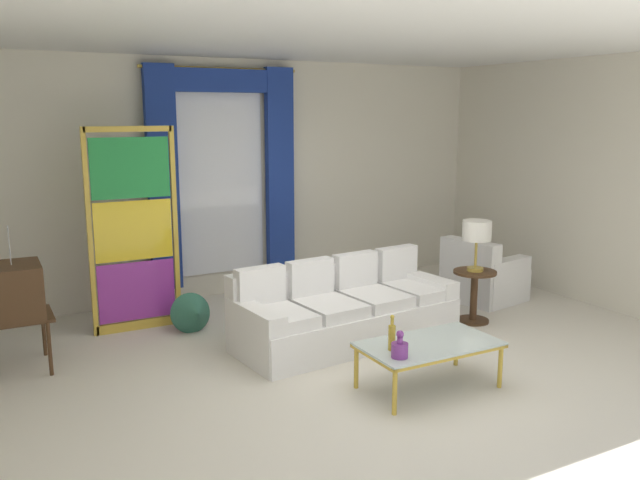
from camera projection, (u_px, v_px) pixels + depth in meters
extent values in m
plane|color=silver|center=(358.00, 367.00, 6.08)|extent=(16.00, 16.00, 0.00)
cube|color=silver|center=(236.00, 178.00, 8.44)|extent=(8.00, 0.12, 3.00)
cube|color=silver|center=(588.00, 182.00, 8.01)|extent=(0.12, 7.00, 3.00)
cube|color=white|center=(318.00, 39.00, 6.19)|extent=(8.00, 7.60, 0.04)
cube|color=white|center=(221.00, 176.00, 8.26)|extent=(1.10, 0.02, 2.50)
cylinder|color=gold|center=(220.00, 69.00, 7.93)|extent=(2.00, 0.04, 0.04)
cube|color=navy|center=(163.00, 179.00, 7.81)|extent=(0.36, 0.12, 2.70)
cube|color=navy|center=(280.00, 174.00, 8.53)|extent=(0.36, 0.12, 2.70)
cube|color=navy|center=(221.00, 80.00, 7.94)|extent=(1.80, 0.10, 0.28)
cube|color=white|center=(348.00, 324.00, 6.72)|extent=(2.40, 1.13, 0.38)
cube|color=white|center=(327.00, 297.00, 6.98)|extent=(2.33, 0.43, 0.78)
cube|color=white|center=(425.00, 300.00, 7.29)|extent=(0.28, 0.87, 0.56)
cube|color=white|center=(256.00, 336.00, 6.12)|extent=(0.28, 0.87, 0.56)
cube|color=white|center=(415.00, 290.00, 7.11)|extent=(0.60, 0.79, 0.12)
cube|color=white|center=(396.00, 264.00, 7.33)|extent=(0.52, 0.19, 0.40)
cube|color=white|center=(373.00, 298.00, 6.79)|extent=(0.60, 0.79, 0.12)
cube|color=white|center=(355.00, 271.00, 7.01)|extent=(0.52, 0.19, 0.40)
cube|color=white|center=(327.00, 307.00, 6.47)|extent=(0.60, 0.79, 0.12)
cube|color=white|center=(310.00, 279.00, 6.69)|extent=(0.52, 0.19, 0.40)
cube|color=white|center=(277.00, 317.00, 6.15)|extent=(0.60, 0.79, 0.12)
cube|color=white|center=(260.00, 287.00, 6.37)|extent=(0.52, 0.19, 0.40)
cube|color=silver|center=(429.00, 344.00, 5.56)|extent=(1.18, 0.66, 0.02)
cube|color=gold|center=(408.00, 335.00, 5.83)|extent=(1.18, 0.04, 0.03)
cube|color=gold|center=(452.00, 358.00, 5.30)|extent=(1.18, 0.04, 0.03)
cube|color=gold|center=(373.00, 357.00, 5.30)|extent=(0.04, 0.66, 0.03)
cube|color=gold|center=(480.00, 335.00, 5.83)|extent=(0.04, 0.66, 0.03)
cylinder|color=gold|center=(356.00, 367.00, 5.60)|extent=(0.04, 0.04, 0.38)
cylinder|color=gold|center=(456.00, 346.00, 6.11)|extent=(0.04, 0.04, 0.38)
cylinder|color=gold|center=(395.00, 392.00, 5.10)|extent=(0.04, 0.04, 0.38)
cylinder|color=gold|center=(500.00, 367.00, 5.61)|extent=(0.04, 0.04, 0.38)
cylinder|color=gold|center=(392.00, 338.00, 5.36)|extent=(0.06, 0.06, 0.21)
cylinder|color=gold|center=(392.00, 322.00, 5.34)|extent=(0.03, 0.03, 0.06)
sphere|color=gold|center=(392.00, 317.00, 5.33)|extent=(0.04, 0.04, 0.04)
cylinder|color=#753384|center=(400.00, 350.00, 5.21)|extent=(0.14, 0.14, 0.12)
cylinder|color=#753384|center=(400.00, 340.00, 5.19)|extent=(0.05, 0.05, 0.05)
sphere|color=#753384|center=(400.00, 334.00, 5.18)|extent=(0.06, 0.06, 0.06)
cube|color=#472D19|center=(16.00, 318.00, 5.94)|extent=(0.62, 0.54, 0.03)
cylinder|color=#472D19|center=(50.00, 349.00, 5.86)|extent=(0.04, 0.04, 0.50)
cylinder|color=#472D19|center=(44.00, 331.00, 6.34)|extent=(0.04, 0.04, 0.50)
cube|color=#472D19|center=(14.00, 291.00, 5.89)|extent=(0.48, 0.56, 0.48)
cylinder|color=silver|center=(9.00, 245.00, 5.81)|extent=(0.01, 0.13, 0.34)
cylinder|color=silver|center=(9.00, 245.00, 5.81)|extent=(0.01, 0.13, 0.34)
cube|color=white|center=(485.00, 284.00, 8.27)|extent=(0.93, 0.93, 0.40)
cube|color=white|center=(486.00, 265.00, 8.22)|extent=(0.80, 0.80, 0.10)
cube|color=white|center=(469.00, 272.00, 8.04)|extent=(0.33, 0.82, 0.80)
cube|color=white|center=(465.00, 272.00, 8.50)|extent=(0.76, 0.30, 0.58)
cube|color=white|center=(506.00, 282.00, 8.01)|extent=(0.76, 0.30, 0.58)
cube|color=gold|center=(90.00, 234.00, 6.74)|extent=(0.05, 0.05, 2.20)
cube|color=gold|center=(175.00, 227.00, 7.16)|extent=(0.05, 0.05, 2.20)
cube|color=gold|center=(128.00, 129.00, 6.75)|extent=(0.90, 0.05, 0.06)
cube|color=gold|center=(139.00, 325.00, 7.15)|extent=(0.90, 0.05, 0.10)
cube|color=purple|center=(137.00, 291.00, 7.08)|extent=(0.82, 0.02, 0.64)
cube|color=yellow|center=(134.00, 231.00, 6.95)|extent=(0.82, 0.02, 0.64)
cube|color=#238E3D|center=(130.00, 168.00, 6.82)|extent=(0.82, 0.02, 0.64)
cylinder|color=beige|center=(190.00, 327.00, 7.12)|extent=(0.16, 0.16, 0.06)
ellipsoid|color=navy|center=(190.00, 318.00, 7.10)|extent=(0.18, 0.32, 0.20)
sphere|color=navy|center=(185.00, 305.00, 7.20)|extent=(0.09, 0.09, 0.09)
cone|color=gold|center=(184.00, 303.00, 7.25)|extent=(0.02, 0.04, 0.02)
cone|color=#306C54|center=(194.00, 313.00, 6.93)|extent=(0.44, 0.40, 0.50)
cylinder|color=#472D19|center=(475.00, 272.00, 7.30)|extent=(0.48, 0.48, 0.03)
cylinder|color=#472D19|center=(474.00, 297.00, 7.36)|extent=(0.08, 0.08, 0.55)
cylinder|color=#472D19|center=(473.00, 320.00, 7.41)|extent=(0.36, 0.36, 0.03)
cylinder|color=#B29338|center=(475.00, 269.00, 7.30)|extent=(0.18, 0.18, 0.04)
cylinder|color=#B29338|center=(476.00, 252.00, 7.26)|extent=(0.03, 0.03, 0.36)
cylinder|color=white|center=(477.00, 230.00, 7.21)|extent=(0.32, 0.32, 0.22)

